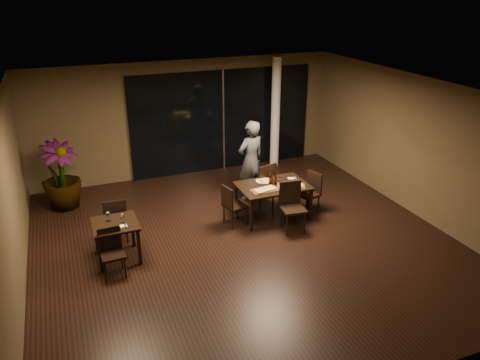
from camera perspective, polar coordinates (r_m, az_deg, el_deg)
name	(u,v)px	position (r m, az deg, el deg)	size (l,w,h in m)	color
ground	(244,242)	(9.38, 0.47, -7.55)	(8.00, 8.00, 0.00)	black
wall_back	(186,118)	(12.37, -6.64, 7.52)	(8.00, 0.10, 3.00)	#4E422A
wall_front	(380,298)	(5.64, 16.65, -13.57)	(8.00, 0.10, 3.00)	#4E422A
wall_left	(6,208)	(8.23, -26.67, -3.04)	(0.10, 8.00, 3.00)	#4E422A
wall_right	(418,146)	(10.82, 20.84, 3.87)	(0.10, 8.00, 3.00)	#4E422A
ceiling	(244,91)	(8.27, 0.54, 10.78)	(8.00, 8.00, 0.04)	silver
window_panel	(223,121)	(12.61, -2.08, 7.25)	(5.00, 0.06, 2.70)	black
column	(275,113)	(12.82, 4.34, 8.16)	(0.24, 0.24, 3.00)	white
main_table	(273,188)	(10.09, 4.04, -1.00)	(1.50, 1.00, 0.75)	black
side_table	(116,229)	(8.84, -14.92, -5.82)	(0.80, 0.80, 0.75)	black
chair_main_far	(264,182)	(10.62, 2.94, -0.28)	(0.58, 0.58, 1.03)	black
chair_main_near	(292,204)	(9.68, 6.31, -2.87)	(0.53, 0.53, 1.02)	black
chair_main_left	(232,204)	(9.77, -1.02, -2.88)	(0.50, 0.50, 0.90)	black
chair_main_right	(311,190)	(10.48, 8.59, -1.23)	(0.53, 0.53, 0.92)	black
chair_side_far	(116,218)	(9.45, -14.93, -4.49)	(0.47, 0.47, 0.95)	black
chair_side_near	(112,249)	(8.52, -15.39, -8.14)	(0.42, 0.42, 0.86)	black
diner	(251,161)	(10.83, 1.32, 2.36)	(0.65, 0.43, 1.91)	#303235
potted_plant	(61,176)	(11.20, -21.03, 0.51)	(0.85, 0.85, 1.56)	#184918
pizza_board_left	(265,190)	(9.78, 3.05, -1.25)	(0.58, 0.29, 0.01)	#4E3019
pizza_board_right	(291,186)	(10.03, 6.23, -0.72)	(0.59, 0.30, 0.01)	#4E2E19
oblong_pizza_left	(265,189)	(9.78, 3.06, -1.16)	(0.45, 0.21, 0.02)	maroon
oblong_pizza_right	(291,185)	(10.03, 6.24, -0.63)	(0.47, 0.22, 0.02)	maroon
round_pizza	(264,181)	(10.22, 2.89, -0.14)	(0.34, 0.34, 0.01)	#AC1813
bottle_a	(271,178)	(10.02, 3.83, 0.21)	(0.07, 0.07, 0.30)	black
bottle_b	(276,178)	(10.04, 4.37, 0.21)	(0.06, 0.06, 0.28)	black
bottle_c	(270,177)	(10.08, 3.74, 0.40)	(0.07, 0.07, 0.31)	black
tumbler_left	(261,183)	(10.06, 2.64, -0.32)	(0.07, 0.07, 0.09)	white
tumbler_right	(280,180)	(10.22, 4.93, 0.05)	(0.08, 0.08, 0.10)	white
napkin_near	(298,184)	(10.16, 7.11, -0.44)	(0.18, 0.10, 0.01)	white
napkin_far	(292,178)	(10.42, 6.35, 0.20)	(0.18, 0.10, 0.01)	white
wine_glass_a	(108,217)	(8.84, -15.78, -4.33)	(0.08, 0.08, 0.19)	white
wine_glass_b	(122,219)	(8.70, -14.15, -4.62)	(0.08, 0.08, 0.18)	white
side_napkin	(122,226)	(8.63, -14.21, -5.49)	(0.18, 0.11, 0.01)	silver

